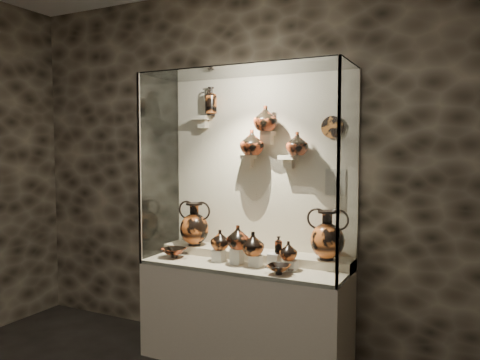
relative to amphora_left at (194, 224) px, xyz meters
The scene contains 35 objects.
wall_back 0.78m from the amphora_left, 18.06° to the left, with size 5.00×0.02×3.20m, color black.
plinth 0.91m from the amphora_left, 13.24° to the right, with size 1.70×0.60×0.80m, color beige.
front_tier 0.65m from the amphora_left, 13.24° to the right, with size 1.68×0.58×0.03m, color #C0B195.
rear_tier 0.62m from the amphora_left, ahead, with size 1.70×0.25×0.10m, color #C0B195.
back_panel 0.78m from the amphora_left, 17.60° to the left, with size 1.70×0.03×1.60m, color beige.
glass_front 0.87m from the amphora_left, 37.04° to the right, with size 1.70×0.01×1.60m, color white.
glass_left 0.59m from the amphora_left, 154.08° to the right, with size 0.01×0.60×1.60m, color white.
glass_right 1.51m from the amphora_left, ahead, with size 0.01×0.60×1.60m, color white.
glass_top 1.43m from the amphora_left, 13.24° to the right, with size 1.70×0.60×0.01m, color white.
frame_post_left 0.71m from the amphora_left, 122.48° to the right, with size 0.02×0.02×1.60m, color gray.
frame_post_right 1.56m from the amphora_left, 16.74° to the right, with size 0.02×0.02×1.60m, color gray.
pedestal_a 0.45m from the amphora_left, 27.75° to the right, with size 0.09×0.09×0.10m, color silver.
pedestal_b 0.59m from the amphora_left, 19.50° to the right, with size 0.09×0.09×0.13m, color silver.
pedestal_c 0.75m from the amphora_left, 14.94° to the right, with size 0.09×0.09×0.09m, color silver.
pedestal_d 0.89m from the amphora_left, 12.22° to the right, with size 0.09×0.09×0.12m, color silver.
pedestal_e 1.03m from the amphora_left, 10.54° to the right, with size 0.09×0.09×0.08m, color silver.
bracket_ul 0.96m from the amphora_left, 79.30° to the left, with size 0.14×0.12×0.04m, color beige.
bracket_ca 0.77m from the amphora_left, 12.69° to the left, with size 0.14×0.12×0.04m, color beige.
bracket_cb 1.05m from the amphora_left, ahead, with size 0.10×0.12×0.04m, color beige.
bracket_cc 1.05m from the amphora_left, ahead, with size 0.14×0.12×0.04m, color beige.
amphora_left is the anchor object (origin of this frame).
amphora_right 1.22m from the amphora_left, ahead, with size 0.31×0.31×0.39m, color #BF5B24, non-canonical shape.
jug_a 0.41m from the amphora_left, 25.93° to the right, with size 0.16×0.16×0.17m, color #BF5B24.
jug_b 0.57m from the amphora_left, 20.34° to the right, with size 0.18×0.18×0.19m, color #B3431F.
jug_c 0.71m from the amphora_left, 16.50° to the right, with size 0.18×0.18×0.19m, color #BF5B24.
jug_e 0.99m from the amphora_left, 10.68° to the right, with size 0.14×0.14×0.15m, color #BF5B24.
lekythos_small 0.91m from the amphora_left, 11.73° to the right, with size 0.07×0.07×0.16m, color #B3431F, non-canonical shape.
kylix_left 0.32m from the amphora_left, 104.86° to the right, with size 0.26×0.22×0.10m, color #B3431F, non-canonical shape.
kylix_right 1.02m from the amphora_left, 19.06° to the right, with size 0.22×0.19×0.09m, color #BF5B24, non-canonical shape.
lekythos_tall 1.13m from the amphora_left, 39.31° to the left, with size 0.11×0.11×0.28m, color #BF5B24, non-canonical shape.
ovoid_vase_a 0.91m from the amphora_left, ahead, with size 0.21×0.21×0.21m, color #B3431F.
ovoid_vase_b 1.14m from the amphora_left, ahead, with size 0.20×0.20×0.21m, color #B3431F.
ovoid_vase_c 1.19m from the amphora_left, ahead, with size 0.18×0.18×0.19m, color #B3431F.
wall_plate 1.49m from the amphora_left, ahead, with size 0.18×0.18×0.02m, color #A75C21.
info_placard 1.31m from the amphora_left, ahead, with size 0.16×0.01×0.21m, color beige.
Camera 1 is at (1.64, -1.24, 1.78)m, focal length 35.00 mm.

